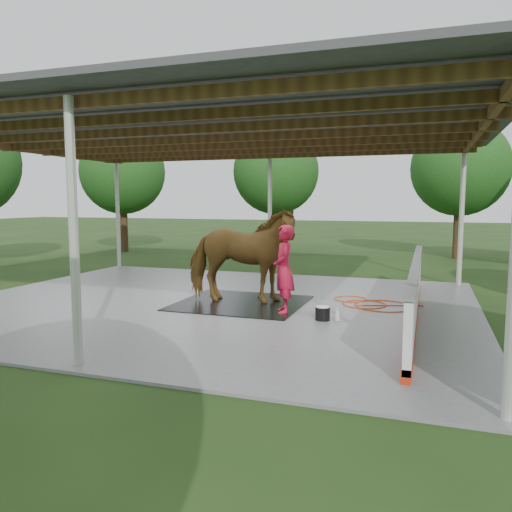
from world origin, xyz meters
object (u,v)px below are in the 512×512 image
(horse, at_px, (241,256))
(handler, at_px, (284,269))
(wash_bucket, at_px, (323,313))
(dasher_board, at_px, (415,292))

(horse, relative_size, handler, 1.39)
(horse, relative_size, wash_bucket, 8.78)
(horse, bearing_deg, dasher_board, -101.54)
(horse, xyz_separation_m, wash_bucket, (2.14, -1.00, -0.99))
(horse, bearing_deg, handler, -125.47)
(horse, height_order, handler, horse)
(horse, distance_m, wash_bucket, 2.56)
(dasher_board, bearing_deg, wash_bucket, -154.59)
(dasher_board, relative_size, horse, 3.05)
(dasher_board, relative_size, handler, 4.24)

